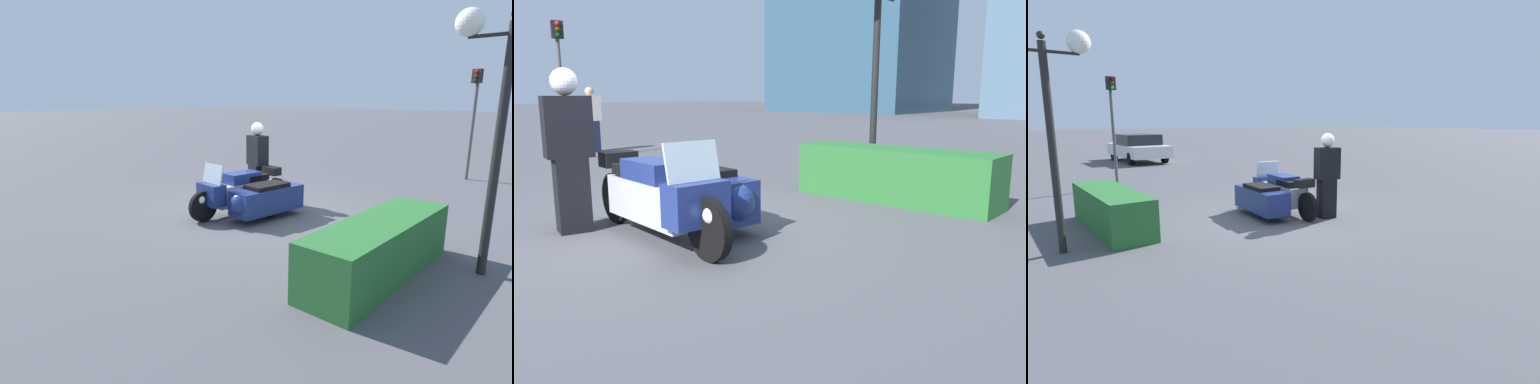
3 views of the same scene
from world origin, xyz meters
TOP-DOWN VIEW (x-y plane):
  - ground_plane at (0.00, 0.00)m, footprint 160.00×160.00m
  - police_motorcycle at (0.44, 0.05)m, footprint 2.65×1.46m
  - officer_rider at (-0.64, -0.74)m, footprint 0.44×0.58m
  - hedge_bush_curbside at (1.34, 3.35)m, footprint 3.06×0.82m
  - twin_lamp_post at (0.31, 4.42)m, footprint 0.37×1.41m
  - traffic_light_far at (-6.89, 2.26)m, footprint 0.23×0.29m

SIDE VIEW (x-z plane):
  - ground_plane at x=0.00m, z-range 0.00..0.00m
  - hedge_bush_curbside at x=1.34m, z-range 0.00..0.80m
  - police_motorcycle at x=0.44m, z-range -0.11..1.04m
  - officer_rider at x=-0.64m, z-range 0.05..1.94m
  - traffic_light_far at x=-6.89m, z-range 0.53..3.79m
  - twin_lamp_post at x=0.31m, z-range 1.07..4.67m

